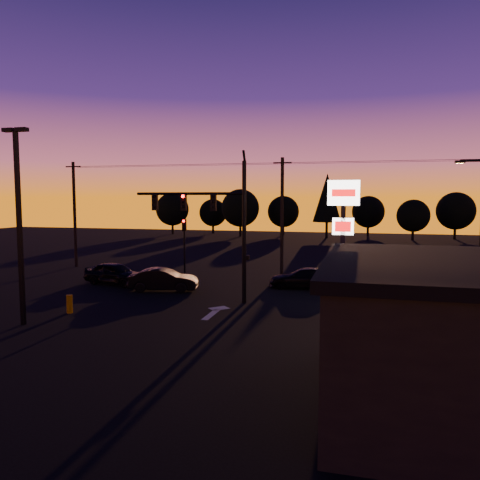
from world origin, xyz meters
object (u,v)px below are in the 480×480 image
at_px(secondary_signal, 184,239).
at_px(bollard, 70,304).
at_px(traffic_signal_mast, 217,216).
at_px(streetlight, 480,227).
at_px(car_mid, 163,280).
at_px(suv_parked, 395,341).
at_px(pylon_sign, 343,220).
at_px(car_left, 115,273).
at_px(car_right, 304,278).
at_px(parking_lot_light, 19,213).

relative_size(secondary_signal, bollard, 4.59).
height_order(traffic_signal_mast, streetlight, traffic_signal_mast).
height_order(secondary_signal, car_mid, secondary_signal).
relative_size(traffic_signal_mast, suv_parked, 1.83).
bearing_deg(car_mid, traffic_signal_mast, -127.72).
relative_size(pylon_sign, suv_parked, 1.45).
relative_size(bollard, car_left, 0.21).
xyz_separation_m(pylon_sign, car_mid, (-11.35, 4.56, -4.19)).
relative_size(car_right, suv_parked, 0.98).
height_order(secondary_signal, car_right, secondary_signal).
height_order(streetlight, suv_parked, streetlight).
relative_size(streetlight, car_left, 1.78).
bearing_deg(car_mid, bollard, 148.26).
distance_m(secondary_signal, streetlight, 19.89).
bearing_deg(car_right, secondary_signal, -105.41).
bearing_deg(car_right, streetlight, 67.03).
bearing_deg(car_mid, parking_lot_light, 149.04).
height_order(traffic_signal_mast, secondary_signal, traffic_signal_mast).
bearing_deg(car_left, traffic_signal_mast, -100.43).
bearing_deg(parking_lot_light, suv_parked, -1.41).
bearing_deg(secondary_signal, bollard, -98.21).
bearing_deg(car_left, secondary_signal, -29.23).
bearing_deg(traffic_signal_mast, bollard, -145.93).
relative_size(secondary_signal, car_left, 0.97).
xyz_separation_m(pylon_sign, car_right, (-2.72, 7.74, -4.25)).
xyz_separation_m(parking_lot_light, car_right, (11.78, 12.23, -4.60)).
distance_m(secondary_signal, suv_parked, 20.68).
xyz_separation_m(parking_lot_light, car_left, (-1.03, 10.37, -4.51)).
xyz_separation_m(traffic_signal_mast, car_right, (4.38, 5.24, -4.27)).
height_order(car_left, car_right, car_left).
bearing_deg(car_right, car_left, -83.51).
bearing_deg(secondary_signal, streetlight, -17.56).
relative_size(traffic_signal_mast, pylon_sign, 1.26).
bearing_deg(bollard, traffic_signal_mast, 34.07).
bearing_deg(suv_parked, streetlight, 48.69).
xyz_separation_m(parking_lot_light, streetlight, (21.41, 8.50, -0.85)).
bearing_deg(traffic_signal_mast, secondary_signal, 123.19).
relative_size(parking_lot_light, bollard, 9.65).
height_order(parking_lot_light, streetlight, parking_lot_light).
xyz_separation_m(bollard, car_mid, (2.38, 6.55, 0.25)).
relative_size(parking_lot_light, suv_parked, 1.95).
relative_size(parking_lot_light, car_left, 2.04).
bearing_deg(streetlight, car_right, 158.80).
bearing_deg(car_left, car_right, -70.32).
distance_m(bollard, car_mid, 6.97).
relative_size(car_left, suv_parked, 0.96).
distance_m(car_mid, car_right, 9.20).
xyz_separation_m(traffic_signal_mast, bollard, (-6.63, -4.48, -4.46)).
distance_m(pylon_sign, suv_parked, 6.85).
bearing_deg(traffic_signal_mast, pylon_sign, -19.36).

